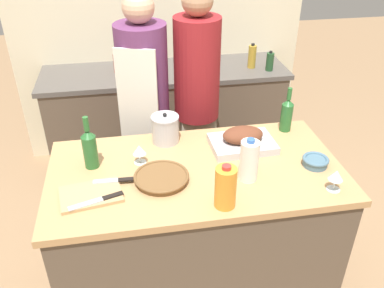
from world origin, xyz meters
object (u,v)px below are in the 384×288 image
object	(u,v)px
knife_chef	(98,200)
condiment_bottle_short	(252,56)
wicker_basket	(161,178)
person_cook_guest	(197,98)
wine_bottle_dark	(287,114)
milk_jug	(249,161)
stock_pot	(165,129)
roasting_pan	(242,140)
stand_mixer	(192,49)
cutting_board	(91,194)
mixing_bowl	(315,161)
wine_glass_left	(139,150)
condiment_bottle_tall	(117,63)
knife_paring	(115,180)
person_cook_aproned	(145,106)
wine_glass_right	(336,176)
wine_bottle_green	(90,148)
condiment_bottle_extra	(270,62)
juice_jug	(226,187)

from	to	relation	value
knife_chef	condiment_bottle_short	size ratio (longest dim) A/B	1.27
wicker_basket	person_cook_guest	size ratio (longest dim) A/B	0.17
wine_bottle_dark	condiment_bottle_short	xyz separation A→B (m)	(0.11, 1.07, -0.01)
milk_jug	stock_pot	bearing A→B (deg)	130.14
roasting_pan	stand_mixer	bearing A→B (deg)	92.68
wicker_basket	cutting_board	world-z (taller)	wicker_basket
mixing_bowl	wine_glass_left	world-z (taller)	wine_glass_left
mixing_bowl	condiment_bottle_tall	world-z (taller)	condiment_bottle_tall
stand_mixer	condiment_bottle_short	bearing A→B (deg)	-14.26
wine_glass_left	knife_paring	size ratio (longest dim) A/B	0.55
knife_paring	person_cook_aproned	size ratio (longest dim) A/B	0.12
roasting_pan	condiment_bottle_short	xyz separation A→B (m)	(0.43, 1.23, 0.05)
wine_bottle_dark	person_cook_guest	size ratio (longest dim) A/B	0.17
knife_chef	knife_paring	world-z (taller)	same
mixing_bowl	stand_mixer	bearing A→B (deg)	104.15
stock_pot	mixing_bowl	bearing A→B (deg)	-27.16
wicker_basket	knife_paring	xyz separation A→B (m)	(-0.24, 0.02, -0.00)
wine_glass_right	milk_jug	bearing A→B (deg)	157.30
wine_bottle_green	wine_glass_right	xyz separation A→B (m)	(1.20, -0.42, -0.03)
wicker_basket	stand_mixer	distance (m)	1.66
milk_jug	wine_glass_right	xyz separation A→B (m)	(0.40, -0.17, -0.03)
stock_pot	wine_glass_left	bearing A→B (deg)	-129.24
mixing_bowl	condiment_bottle_short	bearing A→B (deg)	86.52
condiment_bottle_short	person_cook_aproned	xyz separation A→B (m)	(-0.96, -0.65, -0.07)
condiment_bottle_short	person_cook_guest	bearing A→B (deg)	-133.49
milk_jug	person_cook_aproned	distance (m)	1.00
roasting_pan	stand_mixer	world-z (taller)	stand_mixer
wine_bottle_green	knife_paring	distance (m)	0.24
condiment_bottle_tall	condiment_bottle_short	bearing A→B (deg)	-4.38
cutting_board	wine_bottle_dark	world-z (taller)	wine_bottle_dark
wine_bottle_dark	knife_chef	world-z (taller)	wine_bottle_dark
wine_glass_left	stock_pot	bearing A→B (deg)	50.76
person_cook_aproned	wine_glass_left	bearing A→B (deg)	-78.57
wicker_basket	condiment_bottle_extra	distance (m)	1.75
roasting_pan	person_cook_aproned	bearing A→B (deg)	132.55
wine_glass_right	person_cook_guest	world-z (taller)	person_cook_guest
roasting_pan	wine_glass_left	world-z (taller)	roasting_pan
roasting_pan	knife_paring	distance (m)	0.78
wine_bottle_green	wine_glass_left	xyz separation A→B (m)	(0.26, -0.01, -0.04)
stand_mixer	milk_jug	bearing A→B (deg)	-89.76
mixing_bowl	wine_glass_left	bearing A→B (deg)	168.42
juice_jug	milk_jug	bearing A→B (deg)	47.63
milk_jug	condiment_bottle_extra	world-z (taller)	milk_jug
cutting_board	milk_jug	distance (m)	0.81
mixing_bowl	wine_glass_right	distance (m)	0.22
juice_jug	wine_glass_left	bearing A→B (deg)	131.11
knife_paring	condiment_bottle_extra	bearing A→B (deg)	46.35
wine_bottle_dark	person_cook_aproned	size ratio (longest dim) A/B	0.17
wine_bottle_green	person_cook_guest	bearing A→B (deg)	42.83
roasting_pan	stock_pot	world-z (taller)	stock_pot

